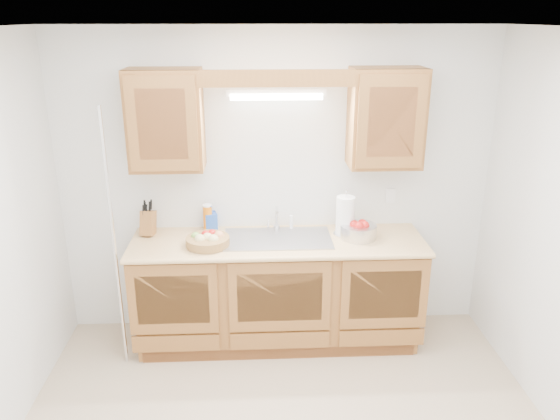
{
  "coord_description": "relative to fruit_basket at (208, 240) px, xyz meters",
  "views": [
    {
      "loc": [
        -0.18,
        -2.76,
        2.56
      ],
      "look_at": [
        0.0,
        0.85,
        1.27
      ],
      "focal_mm": 35.0,
      "sensor_mm": 36.0,
      "label": 1
    }
  ],
  "objects": [
    {
      "name": "upper_cabinet_right",
      "position": [
        1.37,
        0.23,
        0.88
      ],
      "size": [
        0.55,
        0.33,
        0.75
      ],
      "primitive_type": "cube",
      "color": "#915C2A",
      "rests_on": "room"
    },
    {
      "name": "apple_bowl",
      "position": [
        1.18,
        0.09,
        0.02
      ],
      "size": [
        0.35,
        0.35,
        0.15
      ],
      "rotation": [
        0.0,
        0.0,
        -0.27
      ],
      "color": "silver",
      "rests_on": "countertop"
    },
    {
      "name": "soap_bottle",
      "position": [
        0.0,
        0.33,
        0.06
      ],
      "size": [
        0.12,
        0.12,
        0.22
      ],
      "primitive_type": "imported",
      "rotation": [
        0.0,
        0.0,
        0.3
      ],
      "color": "blue",
      "rests_on": "countertop"
    },
    {
      "name": "valance",
      "position": [
        0.54,
        0.09,
        1.19
      ],
      "size": [
        2.2,
        0.05,
        0.12
      ],
      "primitive_type": "cube",
      "color": "#915C2A",
      "rests_on": "room"
    },
    {
      "name": "knife_block",
      "position": [
        -0.49,
        0.25,
        0.06
      ],
      "size": [
        0.13,
        0.18,
        0.29
      ],
      "rotation": [
        0.0,
        0.0,
        -0.17
      ],
      "color": "#915C2A",
      "rests_on": "countertop"
    },
    {
      "name": "fruit_basket",
      "position": [
        0.0,
        0.0,
        0.0
      ],
      "size": [
        0.36,
        0.36,
        0.1
      ],
      "rotation": [
        0.0,
        0.0,
        0.07
      ],
      "color": "olive",
      "rests_on": "countertop"
    },
    {
      "name": "countertop",
      "position": [
        0.54,
        0.08,
        -0.07
      ],
      "size": [
        2.3,
        0.63,
        0.04
      ],
      "primitive_type": "cube",
      "color": "#E9BF7A",
      "rests_on": "base_cabinets"
    },
    {
      "name": "orange_canister",
      "position": [
        -0.02,
        0.31,
        0.07
      ],
      "size": [
        0.08,
        0.08,
        0.22
      ],
      "rotation": [
        0.0,
        0.0,
        0.04
      ],
      "color": "orange",
      "rests_on": "countertop"
    },
    {
      "name": "base_cabinets",
      "position": [
        0.54,
        0.1,
        -0.51
      ],
      "size": [
        2.2,
        0.6,
        0.86
      ],
      "primitive_type": "cube",
      "color": "#915C2A",
      "rests_on": "ground"
    },
    {
      "name": "paper_towel",
      "position": [
        1.08,
        0.17,
        0.11
      ],
      "size": [
        0.19,
        0.19,
        0.37
      ],
      "rotation": [
        0.0,
        0.0,
        0.37
      ],
      "color": "silver",
      "rests_on": "countertop"
    },
    {
      "name": "fluorescent_fixture",
      "position": [
        0.54,
        0.31,
        1.05
      ],
      "size": [
        0.76,
        0.08,
        0.08
      ],
      "color": "white",
      "rests_on": "room"
    },
    {
      "name": "outlet_plate",
      "position": [
        1.49,
        0.39,
        0.2
      ],
      "size": [
        0.08,
        0.01,
        0.12
      ],
      "primitive_type": "cube",
      "color": "white",
      "rests_on": "room"
    },
    {
      "name": "sink",
      "position": [
        0.54,
        0.1,
        -0.12
      ],
      "size": [
        0.84,
        0.46,
        0.36
      ],
      "color": "#9E9EA3",
      "rests_on": "countertop"
    },
    {
      "name": "wire_shelf_pole",
      "position": [
        -0.66,
        -0.17,
        0.05
      ],
      "size": [
        0.03,
        0.03,
        2.0
      ],
      "primitive_type": "cylinder",
      "color": "silver",
      "rests_on": "ground"
    },
    {
      "name": "upper_cabinet_left",
      "position": [
        -0.29,
        0.23,
        0.88
      ],
      "size": [
        0.55,
        0.33,
        0.75
      ],
      "primitive_type": "cube",
      "color": "#915C2A",
      "rests_on": "room"
    },
    {
      "name": "room",
      "position": [
        0.54,
        -1.1,
        0.3
      ],
      "size": [
        3.52,
        3.5,
        2.5
      ],
      "color": "tan",
      "rests_on": "ground"
    },
    {
      "name": "sponge",
      "position": [
        0.0,
        0.33,
        -0.04
      ],
      "size": [
        0.1,
        0.07,
        0.02
      ],
      "rotation": [
        0.0,
        0.0,
        0.12
      ],
      "color": "#CC333F",
      "rests_on": "countertop"
    }
  ]
}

